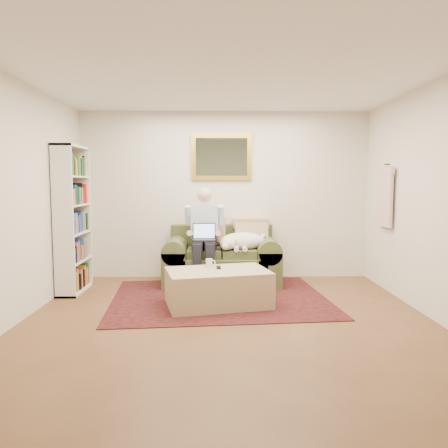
{
  "coord_description": "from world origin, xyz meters",
  "views": [
    {
      "loc": [
        -0.11,
        -4.38,
        1.5
      ],
      "look_at": [
        -0.03,
        1.43,
        0.95
      ],
      "focal_mm": 35.0,
      "sensor_mm": 36.0,
      "label": 1
    }
  ],
  "objects_px": {
    "sofa": "(222,264)",
    "bookshelf": "(72,219)",
    "seated_man": "(204,237)",
    "coffee_mug": "(209,263)",
    "laptop": "(204,236)",
    "sleeping_dog": "(243,241)",
    "ottoman": "(218,288)"
  },
  "relations": [
    {
      "from": "coffee_mug",
      "to": "bookshelf",
      "type": "relative_size",
      "value": 0.05
    },
    {
      "from": "sleeping_dog",
      "to": "ottoman",
      "type": "bearing_deg",
      "value": -108.3
    },
    {
      "from": "sofa",
      "to": "bookshelf",
      "type": "xyz_separation_m",
      "value": [
        -2.05,
        -0.44,
        0.71
      ]
    },
    {
      "from": "ottoman",
      "to": "bookshelf",
      "type": "xyz_separation_m",
      "value": [
        -1.99,
        0.74,
        0.78
      ]
    },
    {
      "from": "laptop",
      "to": "coffee_mug",
      "type": "distance_m",
      "value": 0.79
    },
    {
      "from": "sleeping_dog",
      "to": "sofa",
      "type": "bearing_deg",
      "value": 164.26
    },
    {
      "from": "seated_man",
      "to": "laptop",
      "type": "height_order",
      "value": "seated_man"
    },
    {
      "from": "sofa",
      "to": "sleeping_dog",
      "type": "relative_size",
      "value": 2.43
    },
    {
      "from": "bookshelf",
      "to": "sleeping_dog",
      "type": "bearing_deg",
      "value": 8.49
    },
    {
      "from": "seated_man",
      "to": "coffee_mug",
      "type": "bearing_deg",
      "value": -83.92
    },
    {
      "from": "seated_man",
      "to": "bookshelf",
      "type": "distance_m",
      "value": 1.84
    },
    {
      "from": "bookshelf",
      "to": "seated_man",
      "type": "bearing_deg",
      "value": 8.91
    },
    {
      "from": "sleeping_dog",
      "to": "coffee_mug",
      "type": "distance_m",
      "value": 1.01
    },
    {
      "from": "laptop",
      "to": "bookshelf",
      "type": "xyz_separation_m",
      "value": [
        -1.79,
        -0.22,
        0.25
      ]
    },
    {
      "from": "coffee_mug",
      "to": "laptop",
      "type": "bearing_deg",
      "value": 96.61
    },
    {
      "from": "sleeping_dog",
      "to": "bookshelf",
      "type": "relative_size",
      "value": 0.35
    },
    {
      "from": "laptop",
      "to": "coffee_mug",
      "type": "xyz_separation_m",
      "value": [
        0.09,
        -0.74,
        -0.26
      ]
    },
    {
      "from": "seated_man",
      "to": "coffee_mug",
      "type": "relative_size",
      "value": 14.27
    },
    {
      "from": "sleeping_dog",
      "to": "bookshelf",
      "type": "height_order",
      "value": "bookshelf"
    },
    {
      "from": "sofa",
      "to": "laptop",
      "type": "xyz_separation_m",
      "value": [
        -0.25,
        -0.22,
        0.46
      ]
    },
    {
      "from": "sleeping_dog",
      "to": "ottoman",
      "type": "height_order",
      "value": "sleeping_dog"
    },
    {
      "from": "laptop",
      "to": "bookshelf",
      "type": "distance_m",
      "value": 1.82
    },
    {
      "from": "seated_man",
      "to": "laptop",
      "type": "xyz_separation_m",
      "value": [
        -0.0,
        -0.07,
        0.03
      ]
    },
    {
      "from": "laptop",
      "to": "bookshelf",
      "type": "relative_size",
      "value": 0.16
    },
    {
      "from": "sofa",
      "to": "bookshelf",
      "type": "relative_size",
      "value": 0.85
    },
    {
      "from": "sofa",
      "to": "sleeping_dog",
      "type": "height_order",
      "value": "sofa"
    },
    {
      "from": "laptop",
      "to": "sleeping_dog",
      "type": "height_order",
      "value": "laptop"
    },
    {
      "from": "sleeping_dog",
      "to": "laptop",
      "type": "bearing_deg",
      "value": -166.36
    },
    {
      "from": "sofa",
      "to": "sleeping_dog",
      "type": "xyz_separation_m",
      "value": [
        0.3,
        -0.09,
        0.36
      ]
    },
    {
      "from": "ottoman",
      "to": "sofa",
      "type": "bearing_deg",
      "value": 87.19
    },
    {
      "from": "seated_man",
      "to": "ottoman",
      "type": "height_order",
      "value": "seated_man"
    },
    {
      "from": "sleeping_dog",
      "to": "ottoman",
      "type": "relative_size",
      "value": 0.58
    }
  ]
}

